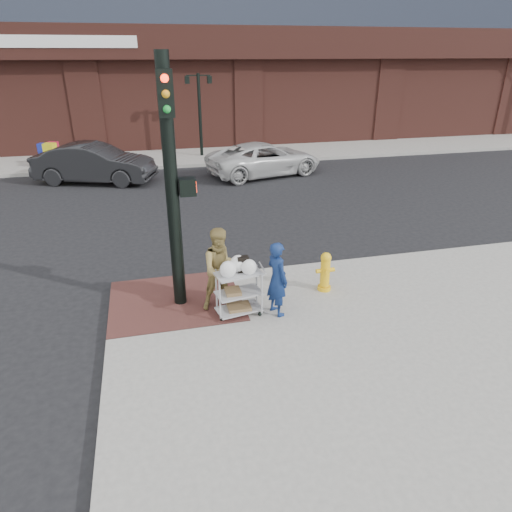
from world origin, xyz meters
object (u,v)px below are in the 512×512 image
object	(u,v)px
woman_blue	(277,279)
minivan_white	(265,159)
pedestrian_tan	(222,269)
fire_hydrant	(325,271)
utility_cart	(239,289)
sedan_dark	(94,163)
lamp_post	(200,106)
traffic_signal_pole	(173,181)

from	to	relation	value
woman_blue	minivan_white	bearing A→B (deg)	-32.50
pedestrian_tan	fire_hydrant	world-z (taller)	pedestrian_tan
utility_cart	woman_blue	bearing A→B (deg)	-11.23
pedestrian_tan	sedan_dark	distance (m)	12.29
woman_blue	fire_hydrant	world-z (taller)	woman_blue
woman_blue	utility_cart	world-z (taller)	woman_blue
woman_blue	utility_cart	distance (m)	0.80
utility_cart	fire_hydrant	bearing A→B (deg)	15.00
minivan_white	utility_cart	xyz separation A→B (m)	(-3.65, -11.74, 0.01)
minivan_white	lamp_post	bearing A→B (deg)	14.66
traffic_signal_pole	sedan_dark	bearing A→B (deg)	102.55
pedestrian_tan	minivan_white	size ratio (longest dim) A/B	0.34
lamp_post	pedestrian_tan	distance (m)	15.77
traffic_signal_pole	pedestrian_tan	bearing A→B (deg)	-24.07
woman_blue	minivan_white	size ratio (longest dim) A/B	0.31
pedestrian_tan	minivan_white	world-z (taller)	pedestrian_tan
lamp_post	sedan_dark	world-z (taller)	lamp_post
woman_blue	fire_hydrant	size ratio (longest dim) A/B	1.73
lamp_post	sedan_dark	xyz separation A→B (m)	(-5.03, -3.78, -1.80)
minivan_white	traffic_signal_pole	bearing A→B (deg)	142.88
pedestrian_tan	fire_hydrant	distance (m)	2.42
traffic_signal_pole	utility_cart	xyz separation A→B (m)	(1.11, -0.74, -2.11)
minivan_white	utility_cart	size ratio (longest dim) A/B	4.08
minivan_white	utility_cart	distance (m)	12.29
utility_cart	fire_hydrant	world-z (taller)	utility_cart
minivan_white	utility_cart	bearing A→B (deg)	149.02
sedan_dark	minivan_white	bearing A→B (deg)	-74.24
lamp_post	traffic_signal_pole	world-z (taller)	traffic_signal_pole
traffic_signal_pole	woman_blue	bearing A→B (deg)	-25.42
traffic_signal_pole	sedan_dark	xyz separation A→B (m)	(-2.55, 11.44, -2.02)
lamp_post	fire_hydrant	distance (m)	15.55
utility_cart	fire_hydrant	distance (m)	2.17
woman_blue	pedestrian_tan	size ratio (longest dim) A/B	0.89
fire_hydrant	lamp_post	bearing A→B (deg)	92.72
pedestrian_tan	fire_hydrant	size ratio (longest dim) A/B	1.93
woman_blue	minivan_white	xyz separation A→B (m)	(2.89, 11.89, -0.22)
fire_hydrant	sedan_dark	bearing A→B (deg)	116.36
traffic_signal_pole	minivan_white	bearing A→B (deg)	66.60
traffic_signal_pole	minivan_white	world-z (taller)	traffic_signal_pole
traffic_signal_pole	sedan_dark	size ratio (longest dim) A/B	1.01
traffic_signal_pole	pedestrian_tan	size ratio (longest dim) A/B	2.83
woman_blue	sedan_dark	world-z (taller)	woman_blue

